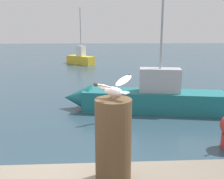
% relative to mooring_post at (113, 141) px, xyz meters
% --- Properties ---
extents(mooring_post, '(0.40, 0.40, 0.96)m').
position_rel_mooring_post_xyz_m(mooring_post, '(0.00, 0.00, 0.00)').
color(mooring_post, '#4C3823').
rests_on(mooring_post, harbor_quay).
extents(seagull, '(0.49, 0.57, 0.24)m').
position_rel_mooring_post_xyz_m(seagull, '(-0.00, 0.00, 0.60)').
color(seagull, tan).
rests_on(seagull, mooring_post).
extents(boat_yellow, '(2.98, 3.05, 4.79)m').
position_rel_mooring_post_xyz_m(boat_yellow, '(-1.85, 20.43, -1.17)').
color(boat_yellow, yellow).
rests_on(boat_yellow, ground_plane).
extents(boat_teal, '(5.92, 2.07, 4.87)m').
position_rel_mooring_post_xyz_m(boat_teal, '(1.38, 6.39, -1.17)').
color(boat_teal, '#1E7075').
rests_on(boat_teal, ground_plane).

